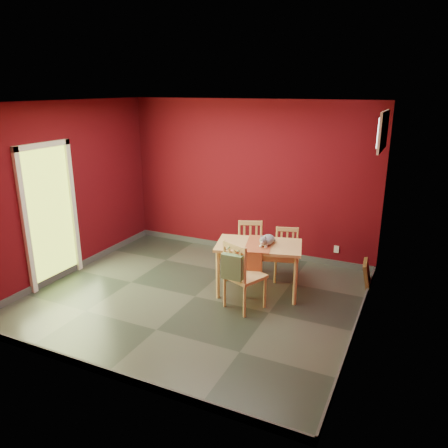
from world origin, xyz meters
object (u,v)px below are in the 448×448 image
at_px(chair_far_right, 286,254).
at_px(tote_bag, 232,267).
at_px(chair_near, 242,275).
at_px(picture_frame, 367,275).
at_px(dining_table, 259,250).
at_px(chair_far_left, 250,249).
at_px(cat, 267,238).

bearing_deg(chair_far_right, tote_bag, -101.96).
xyz_separation_m(chair_near, tote_bag, (-0.06, -0.22, 0.19)).
bearing_deg(picture_frame, tote_bag, -133.89).
relative_size(chair_near, picture_frame, 2.23).
height_order(dining_table, picture_frame, dining_table).
xyz_separation_m(chair_far_right, chair_near, (-0.24, -1.19, 0.08)).
xyz_separation_m(chair_far_left, cat, (0.45, -0.49, 0.40)).
height_order(chair_far_left, cat, cat).
bearing_deg(chair_near, chair_far_left, 106.57).
bearing_deg(chair_far_left, picture_frame, 8.70).
xyz_separation_m(dining_table, cat, (0.11, 0.04, 0.19)).
bearing_deg(tote_bag, chair_far_left, 101.49).
bearing_deg(picture_frame, chair_far_left, -171.30).
bearing_deg(chair_far_left, cat, -47.46).
distance_m(chair_far_left, chair_far_right, 0.57).
relative_size(chair_far_right, cat, 2.09).
xyz_separation_m(dining_table, chair_far_left, (-0.34, 0.53, -0.21)).
bearing_deg(dining_table, chair_near, -92.03).
bearing_deg(chair_far_right, chair_far_left, -168.04).
bearing_deg(chair_far_right, picture_frame, 7.16).
relative_size(dining_table, chair_far_right, 1.66).
distance_m(cat, picture_frame, 1.64).
bearing_deg(cat, chair_far_right, 65.69).
xyz_separation_m(chair_far_left, chair_far_right, (0.56, 0.12, -0.03)).
distance_m(dining_table, cat, 0.22).
relative_size(dining_table, chair_near, 1.38).
bearing_deg(chair_far_right, chair_near, -101.43).
bearing_deg(cat, dining_table, -174.99).
distance_m(chair_far_right, chair_near, 1.22).
relative_size(cat, picture_frame, 0.89).
height_order(chair_near, tote_bag, chair_near).
distance_m(chair_near, picture_frame, 1.99).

